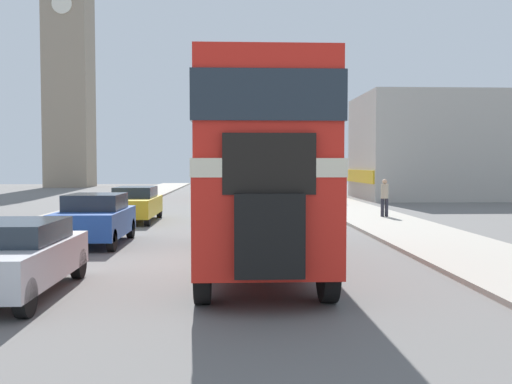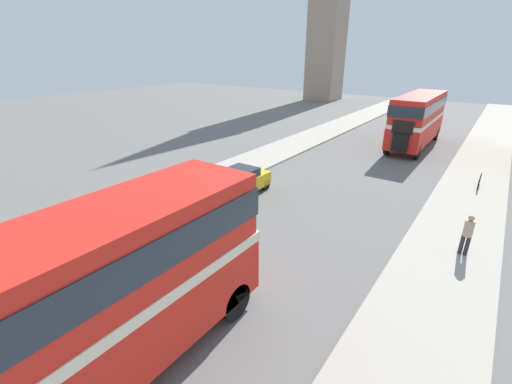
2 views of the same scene
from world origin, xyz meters
TOP-DOWN VIEW (x-y plane):
  - ground_plane at (0.00, 0.00)m, footprint 120.00×120.00m
  - sidewalk_right at (6.75, 0.00)m, footprint 3.50×120.00m
  - double_decker_bus at (0.90, -0.55)m, footprint 2.51×9.72m
  - bus_distant at (1.62, 27.55)m, footprint 2.48×9.66m
  - car_parked_near at (-3.77, -3.57)m, footprint 1.80×4.05m
  - car_parked_mid at (-3.87, 3.32)m, footprint 1.83×3.92m
  - car_parked_far at (-3.83, 10.38)m, footprint 1.80×4.65m
  - pedestrian_walking at (7.19, 10.95)m, footprint 0.34×0.34m
  - bicycle_on_pavement at (7.02, 19.59)m, footprint 0.05×1.76m
  - church_tower at (-17.72, 50.59)m, footprint 4.97×4.97m
  - shop_building_block at (17.29, 26.41)m, footprint 15.46×8.59m

SIDE VIEW (x-z plane):
  - ground_plane at x=0.00m, z-range 0.00..0.00m
  - sidewalk_right at x=6.75m, z-range 0.00..0.12m
  - bicycle_on_pavement at x=7.02m, z-range 0.09..0.87m
  - car_parked_near at x=-3.77m, z-range 0.04..1.41m
  - car_parked_far at x=-3.83m, z-range 0.03..1.53m
  - car_parked_mid at x=-3.87m, z-range 0.02..1.56m
  - pedestrian_walking at x=7.19m, z-range 0.23..1.91m
  - bus_distant at x=1.62m, z-range 0.42..4.68m
  - double_decker_bus at x=0.90m, z-range 0.42..4.79m
  - shop_building_block at x=17.29m, z-range 0.00..7.45m
  - church_tower at x=-17.72m, z-range 0.41..36.91m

